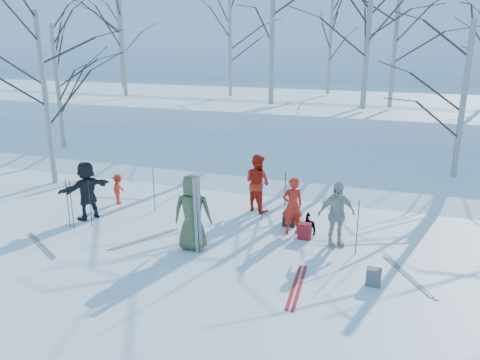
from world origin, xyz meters
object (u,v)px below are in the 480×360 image
at_px(skier_red_seated, 119,189).
at_px(skier_grey_west, 87,190).
at_px(skier_red_north, 292,206).
at_px(backpack_grey, 374,277).
at_px(skier_cream_east, 336,214).
at_px(skier_olive_center, 192,212).
at_px(dog, 311,224).
at_px(backpack_dark, 289,219).
at_px(skier_redor_behind, 257,183).
at_px(backpack_red, 304,231).

bearing_deg(skier_red_seated, skier_grey_west, 162.19).
distance_m(skier_red_north, backpack_grey, 3.15).
bearing_deg(skier_red_seated, skier_cream_east, -111.32).
relative_size(skier_red_north, skier_cream_east, 0.93).
height_order(skier_olive_center, dog, skier_olive_center).
bearing_deg(skier_cream_east, backpack_dark, 115.17).
bearing_deg(skier_olive_center, backpack_grey, 160.03).
xyz_separation_m(skier_redor_behind, skier_cream_east, (2.58, -1.75, -0.04)).
bearing_deg(skier_redor_behind, skier_olive_center, 104.78).
xyz_separation_m(skier_olive_center, skier_redor_behind, (0.65, 3.09, -0.08)).
bearing_deg(skier_red_north, skier_olive_center, 8.11).
bearing_deg(backpack_grey, backpack_dark, 132.98).
relative_size(skier_olive_center, backpack_grey, 4.94).
bearing_deg(skier_olive_center, backpack_red, -163.40).
xyz_separation_m(skier_red_seated, skier_grey_west, (-0.09, -1.38, 0.36)).
distance_m(skier_grey_west, backpack_grey, 8.09).
relative_size(skier_olive_center, skier_redor_behind, 1.10).
bearing_deg(dog, skier_grey_west, -33.19).
height_order(skier_red_seated, backpack_dark, skier_red_seated).
relative_size(skier_olive_center, dog, 3.19).
xyz_separation_m(skier_cream_east, backpack_grey, (1.07, -1.75, -0.63)).
xyz_separation_m(skier_grey_west, backpack_red, (6.11, 0.64, -0.63)).
bearing_deg(skier_grey_west, dog, 124.45).
distance_m(dog, backpack_red, 0.44).
distance_m(skier_red_north, backpack_dark, 0.77).
xyz_separation_m(skier_red_north, backpack_dark, (-0.19, 0.49, -0.57)).
distance_m(skier_redor_behind, dog, 2.30).
bearing_deg(skier_grey_west, skier_cream_east, 118.86).
distance_m(skier_red_north, skier_cream_east, 1.24).
distance_m(skier_grey_west, backpack_dark, 5.73).
distance_m(skier_redor_behind, skier_grey_west, 4.88).
height_order(skier_olive_center, skier_red_seated, skier_olive_center).
distance_m(skier_red_seated, backpack_red, 6.07).
distance_m(skier_grey_west, backpack_red, 6.18).
relative_size(skier_red_north, skier_grey_west, 0.92).
relative_size(backpack_grey, backpack_dark, 0.95).
height_order(skier_cream_east, skier_grey_west, skier_grey_west).
bearing_deg(backpack_dark, dog, -24.55).
xyz_separation_m(skier_olive_center, backpack_grey, (4.29, -0.40, -0.75)).
height_order(dog, backpack_grey, dog).
distance_m(dog, backpack_grey, 2.91).
relative_size(skier_red_seated, dog, 1.61).
distance_m(backpack_red, backpack_grey, 2.64).
bearing_deg(skier_red_north, backpack_red, 115.45).
height_order(skier_red_north, dog, skier_red_north).
xyz_separation_m(skier_red_north, skier_red_seated, (-5.63, 0.49, -0.29)).
relative_size(skier_red_north, backpack_grey, 4.04).
bearing_deg(backpack_grey, dog, 127.49).
bearing_deg(skier_redor_behind, skier_cream_east, 172.47).
relative_size(skier_olive_center, skier_cream_east, 1.14).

